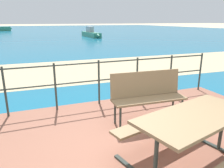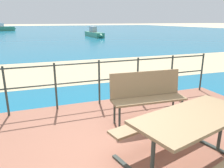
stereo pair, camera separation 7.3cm
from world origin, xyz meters
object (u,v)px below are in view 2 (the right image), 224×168
picnic_table (193,128)px  boat_near (2,28)px  boat_mid (94,34)px  park_bench (147,93)px

picnic_table → boat_near: boat_near is taller
picnic_table → boat_mid: size_ratio=0.36×
picnic_table → boat_near: size_ratio=0.41×
park_bench → boat_mid: (5.30, 22.74, -0.25)m
picnic_table → park_bench: 1.46m
park_bench → boat_mid: 23.35m
boat_near → boat_mid: (12.16, -20.27, -0.12)m
park_bench → boat_near: (-6.86, 43.01, -0.13)m
boat_mid → park_bench: bearing=-15.3°
picnic_table → boat_mid: bearing=63.1°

